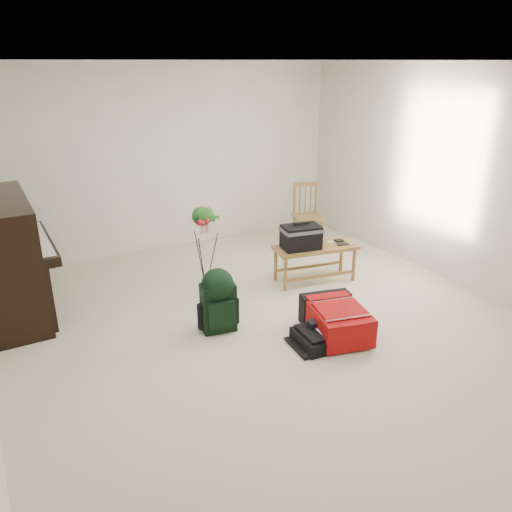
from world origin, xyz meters
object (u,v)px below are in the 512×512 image
green_backpack (218,297)px  flower_stand (204,248)px  piano (9,260)px  dining_chair (307,215)px  black_duffel (324,335)px  red_suitcase (333,317)px  bench (307,241)px

green_backpack → flower_stand: flower_stand is taller
green_backpack → piano: bearing=151.0°
green_backpack → dining_chair: bearing=46.9°
black_duffel → flower_stand: (-0.48, 1.66, 0.43)m
red_suitcase → black_duffel: size_ratio=1.49×
bench → flower_stand: (-1.12, 0.43, -0.03)m
dining_chair → red_suitcase: dining_chair is taller
black_duffel → bench: bearing=67.5°
piano → black_duffel: 3.27m
bench → black_duffel: 1.46m
piano → red_suitcase: 3.33m
dining_chair → red_suitcase: size_ratio=1.05×
black_duffel → green_backpack: 1.08m
bench → black_duffel: bearing=-106.8°
black_duffel → flower_stand: bearing=111.1°
green_backpack → flower_stand: 0.99m
piano → red_suitcase: (2.65, -1.97, -0.43)m
bench → red_suitcase: size_ratio=1.25×
bench → piano: bearing=175.0°
red_suitcase → flower_stand: size_ratio=0.80×
piano → bench: (3.10, -0.87, -0.06)m
dining_chair → green_backpack: 2.75m
red_suitcase → green_backpack: green_backpack is taller
piano → red_suitcase: bearing=-36.7°
bench → dining_chair: bearing=65.5°
dining_chair → black_duffel: size_ratio=1.57×
bench → green_backpack: 1.49m
red_suitcase → flower_stand: (-0.67, 1.54, 0.34)m
dining_chair → green_backpack: dining_chair is taller
dining_chair → bench: bearing=-107.5°
dining_chair → green_backpack: (-2.20, -1.65, -0.07)m
piano → black_duffel: size_ratio=2.67×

